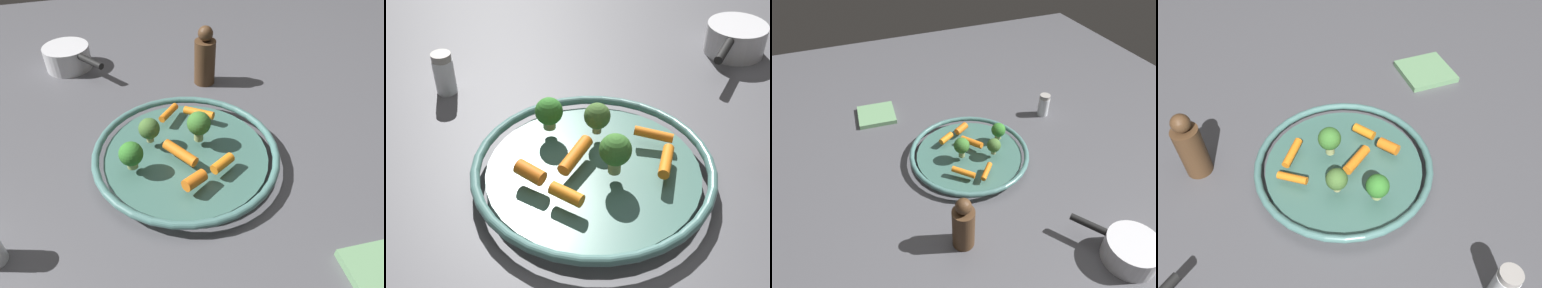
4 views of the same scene
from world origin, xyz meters
TOP-DOWN VIEW (x-y plane):
  - ground_plane at (0.00, 0.00)m, footprint 1.95×1.95m
  - serving_bowl at (0.00, 0.00)m, footprint 0.35×0.35m
  - baby_carrot_center at (0.01, 0.09)m, footprint 0.05×0.04m
  - baby_carrot_left at (-0.05, -0.09)m, footprint 0.06×0.06m
  - baby_carrot_right at (0.01, -0.11)m, footprint 0.05×0.05m
  - baby_carrot_near_rim at (-0.05, 0.07)m, footprint 0.05×0.04m
  - baby_carrot_back at (0.02, 0.02)m, footprint 0.05×0.07m
  - broccoli_floret_edge at (-0.03, -0.02)m, footprint 0.04×0.04m
  - broccoli_floret_small at (0.06, -0.04)m, footprint 0.04×0.04m
  - broccoli_floret_large at (0.10, 0.02)m, footprint 0.04×0.04m
  - salt_shaker at (0.32, 0.12)m, footprint 0.04×0.04m
  - saucepan at (0.20, -0.43)m, footprint 0.15×0.18m

SIDE VIEW (x-z plane):
  - ground_plane at x=0.00m, z-range 0.00..0.00m
  - serving_bowl at x=0.00m, z-range 0.00..0.04m
  - saucepan at x=0.20m, z-range 0.00..0.06m
  - salt_shaker at x=0.32m, z-range 0.00..0.08m
  - baby_carrot_right at x=0.01m, z-range 0.03..0.05m
  - baby_carrot_left at x=-0.05m, z-range 0.03..0.05m
  - baby_carrot_near_rim at x=-0.05m, z-range 0.03..0.05m
  - baby_carrot_back at x=0.02m, z-range 0.03..0.06m
  - baby_carrot_center at x=0.01m, z-range 0.03..0.06m
  - broccoli_floret_small at x=0.06m, z-range 0.04..0.09m
  - broccoli_floret_large at x=0.10m, z-range 0.04..0.09m
  - broccoli_floret_edge at x=-0.03m, z-range 0.04..0.10m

